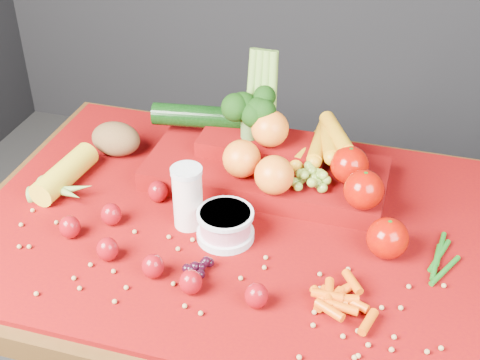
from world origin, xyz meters
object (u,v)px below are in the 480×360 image
(produce_mound, at_px, (276,160))
(table, at_px, (237,261))
(yogurt_bowl, at_px, (225,224))
(milk_glass, at_px, (188,195))

(produce_mound, bearing_deg, table, -105.73)
(table, relative_size, produce_mound, 1.80)
(table, bearing_deg, yogurt_bowl, -97.28)
(table, xyz_separation_m, produce_mound, (0.04, 0.15, 0.17))
(table, distance_m, yogurt_bowl, 0.15)
(yogurt_bowl, relative_size, produce_mound, 0.19)
(milk_glass, bearing_deg, produce_mound, 54.77)
(yogurt_bowl, distance_m, produce_mound, 0.22)
(produce_mound, bearing_deg, milk_glass, -125.23)
(table, distance_m, produce_mound, 0.23)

